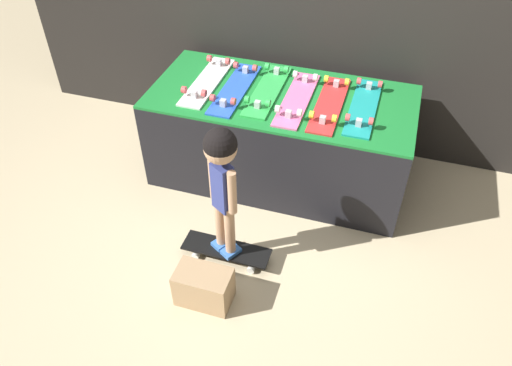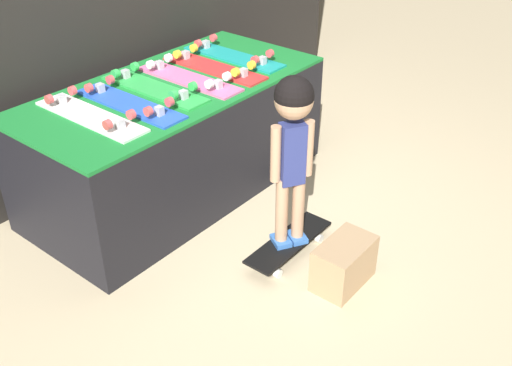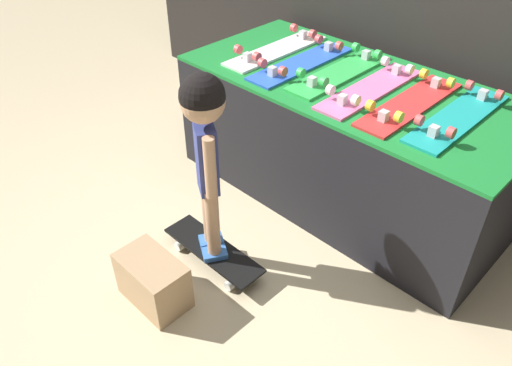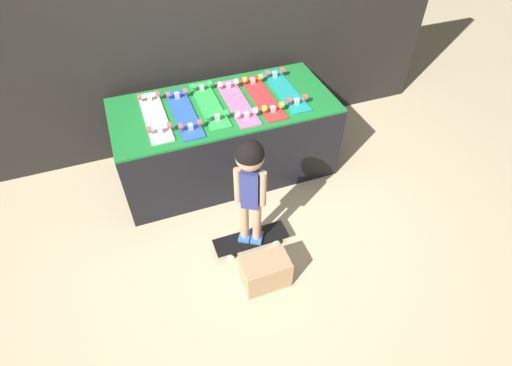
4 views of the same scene
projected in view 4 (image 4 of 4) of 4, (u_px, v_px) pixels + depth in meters
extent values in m
plane|color=beige|center=(249.00, 213.00, 3.57)|extent=(16.00, 16.00, 0.00)
cube|color=black|center=(200.00, 21.00, 3.56)|extent=(4.93, 0.10, 2.49)
cube|color=black|center=(226.00, 139.00, 3.76)|extent=(1.96, 0.92, 0.72)
cube|color=#19752D|center=(223.00, 105.00, 3.50)|extent=(1.96, 0.92, 0.02)
cube|color=white|center=(155.00, 116.00, 3.35)|extent=(0.18, 0.76, 0.01)
cube|color=#B7B7BC|center=(149.00, 98.00, 3.49)|extent=(0.04, 0.04, 0.05)
cylinder|color=#D84C4C|center=(158.00, 94.00, 3.50)|extent=(0.03, 0.05, 0.05)
cylinder|color=#D84C4C|center=(140.00, 97.00, 3.46)|extent=(0.03, 0.05, 0.05)
cube|color=#B7B7BC|center=(160.00, 130.00, 3.16)|extent=(0.04, 0.04, 0.05)
cylinder|color=#D84C4C|center=(169.00, 126.00, 3.16)|extent=(0.03, 0.05, 0.05)
cylinder|color=#D84C4C|center=(149.00, 130.00, 3.12)|extent=(0.03, 0.05, 0.05)
cube|color=blue|center=(184.00, 114.00, 3.38)|extent=(0.18, 0.76, 0.01)
cube|color=#B7B7BC|center=(177.00, 95.00, 3.53)|extent=(0.04, 0.04, 0.05)
cylinder|color=#D84C4C|center=(185.00, 91.00, 3.53)|extent=(0.03, 0.05, 0.05)
cylinder|color=#D84C4C|center=(168.00, 94.00, 3.49)|extent=(0.03, 0.05, 0.05)
cube|color=#B7B7BC|center=(190.00, 127.00, 3.19)|extent=(0.04, 0.04, 0.05)
cylinder|color=#D84C4C|center=(200.00, 122.00, 3.19)|extent=(0.03, 0.05, 0.05)
cylinder|color=#D84C4C|center=(180.00, 126.00, 3.15)|extent=(0.03, 0.05, 0.05)
cube|color=green|center=(209.00, 105.00, 3.48)|extent=(0.18, 0.76, 0.01)
cube|color=#B7B7BC|center=(202.00, 87.00, 3.62)|extent=(0.04, 0.04, 0.05)
cylinder|color=green|center=(210.00, 83.00, 3.62)|extent=(0.03, 0.05, 0.05)
cylinder|color=green|center=(193.00, 86.00, 3.58)|extent=(0.03, 0.05, 0.05)
cube|color=#B7B7BC|center=(217.00, 117.00, 3.28)|extent=(0.04, 0.04, 0.05)
cylinder|color=green|center=(226.00, 113.00, 3.29)|extent=(0.03, 0.05, 0.05)
cylinder|color=green|center=(208.00, 117.00, 3.25)|extent=(0.03, 0.05, 0.05)
cube|color=pink|center=(237.00, 103.00, 3.50)|extent=(0.18, 0.76, 0.01)
cube|color=#B7B7BC|center=(228.00, 85.00, 3.65)|extent=(0.04, 0.04, 0.05)
cylinder|color=white|center=(236.00, 81.00, 3.65)|extent=(0.03, 0.05, 0.05)
cylinder|color=white|center=(220.00, 85.00, 3.61)|extent=(0.03, 0.05, 0.05)
cube|color=#B7B7BC|center=(246.00, 115.00, 3.31)|extent=(0.04, 0.04, 0.05)
cylinder|color=white|center=(255.00, 111.00, 3.31)|extent=(0.03, 0.05, 0.05)
cylinder|color=white|center=(237.00, 114.00, 3.27)|extent=(0.03, 0.05, 0.05)
cube|color=red|center=(262.00, 97.00, 3.56)|extent=(0.18, 0.76, 0.01)
cube|color=#B7B7BC|center=(253.00, 81.00, 3.71)|extent=(0.04, 0.04, 0.05)
cylinder|color=yellow|center=(260.00, 77.00, 3.71)|extent=(0.03, 0.05, 0.05)
cylinder|color=yellow|center=(245.00, 80.00, 3.67)|extent=(0.03, 0.05, 0.05)
cube|color=#B7B7BC|center=(273.00, 109.00, 3.37)|extent=(0.04, 0.04, 0.05)
cylinder|color=yellow|center=(281.00, 105.00, 3.37)|extent=(0.03, 0.05, 0.05)
cylinder|color=yellow|center=(264.00, 108.00, 3.33)|extent=(0.03, 0.05, 0.05)
cube|color=teal|center=(285.00, 90.00, 3.65)|extent=(0.18, 0.76, 0.01)
cube|color=#B7B7BC|center=(275.00, 74.00, 3.79)|extent=(0.04, 0.04, 0.05)
cylinder|color=#D84C4C|center=(282.00, 70.00, 3.79)|extent=(0.03, 0.05, 0.05)
cylinder|color=#D84C4C|center=(267.00, 73.00, 3.76)|extent=(0.03, 0.05, 0.05)
cube|color=#B7B7BC|center=(297.00, 101.00, 3.45)|extent=(0.04, 0.04, 0.05)
cylinder|color=#D84C4C|center=(305.00, 97.00, 3.46)|extent=(0.03, 0.05, 0.05)
cylinder|color=#D84C4C|center=(289.00, 101.00, 3.42)|extent=(0.03, 0.05, 0.05)
cube|color=black|center=(251.00, 238.00, 3.26)|extent=(0.61, 0.18, 0.01)
cube|color=#B7B7BC|center=(274.00, 234.00, 3.34)|extent=(0.04, 0.04, 0.05)
cylinder|color=white|center=(270.00, 229.00, 3.40)|extent=(0.05, 0.03, 0.05)
cylinder|color=white|center=(277.00, 243.00, 3.30)|extent=(0.05, 0.03, 0.05)
cube|color=#B7B7BC|center=(228.00, 248.00, 3.23)|extent=(0.04, 0.04, 0.05)
cylinder|color=white|center=(225.00, 243.00, 3.30)|extent=(0.05, 0.03, 0.05)
cylinder|color=white|center=(231.00, 257.00, 3.20)|extent=(0.05, 0.03, 0.05)
cube|color=#3870C6|center=(257.00, 238.00, 3.24)|extent=(0.14, 0.15, 0.03)
cylinder|color=tan|center=(257.00, 221.00, 3.09)|extent=(0.07, 0.07, 0.39)
cube|color=#3870C6|center=(245.00, 236.00, 3.25)|extent=(0.14, 0.15, 0.03)
cylinder|color=tan|center=(244.00, 219.00, 3.11)|extent=(0.07, 0.07, 0.39)
cube|color=navy|center=(250.00, 189.00, 2.86)|extent=(0.16, 0.14, 0.34)
cylinder|color=tan|center=(263.00, 189.00, 2.84)|extent=(0.06, 0.06, 0.31)
cylinder|color=tan|center=(238.00, 186.00, 2.86)|extent=(0.06, 0.06, 0.31)
sphere|color=tan|center=(250.00, 157.00, 2.65)|extent=(0.20, 0.20, 0.20)
sphere|color=black|center=(250.00, 154.00, 2.64)|extent=(0.20, 0.20, 0.20)
cube|color=tan|center=(266.00, 272.00, 2.98)|extent=(0.35, 0.21, 0.26)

